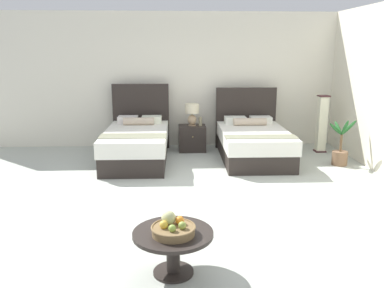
{
  "coord_description": "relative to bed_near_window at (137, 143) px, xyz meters",
  "views": [
    {
      "loc": [
        -0.46,
        -5.6,
        2.09
      ],
      "look_at": [
        -0.14,
        0.56,
        0.64
      ],
      "focal_mm": 37.71,
      "sensor_mm": 36.0,
      "label": 1
    }
  ],
  "objects": [
    {
      "name": "wall_back",
      "position": [
        1.12,
        1.3,
        1.09
      ],
      "size": [
        9.92,
        0.12,
        2.87
      ],
      "primitive_type": "cube",
      "color": "silver",
      "rests_on": "ground"
    },
    {
      "name": "coffee_table",
      "position": [
        0.67,
        -4.06,
        -0.03
      ],
      "size": [
        0.76,
        0.76,
        0.43
      ],
      "color": "#29231F",
      "rests_on": "ground"
    },
    {
      "name": "nightstand",
      "position": [
        1.1,
        0.73,
        -0.08
      ],
      "size": [
        0.56,
        0.49,
        0.53
      ],
      "color": "#29231F",
      "rests_on": "ground"
    },
    {
      "name": "bed_near_corner",
      "position": [
        2.24,
        -0.0,
        -0.01
      ],
      "size": [
        1.31,
        2.09,
        1.3
      ],
      "color": "#29231F",
      "rests_on": "ground"
    },
    {
      "name": "floor_lamp_corner",
      "position": [
        3.77,
        0.5,
        0.24
      ],
      "size": [
        0.22,
        0.22,
        1.18
      ],
      "color": "#412125",
      "rests_on": "ground"
    },
    {
      "name": "table_lamp",
      "position": [
        1.1,
        0.75,
        0.47
      ],
      "size": [
        0.29,
        0.29,
        0.46
      ],
      "color": "tan",
      "rests_on": "nightstand"
    },
    {
      "name": "vase",
      "position": [
        1.26,
        0.69,
        0.29
      ],
      "size": [
        0.07,
        0.07,
        0.19
      ],
      "color": "gray",
      "rests_on": "nightstand"
    },
    {
      "name": "loose_apple",
      "position": [
        0.6,
        -3.8,
        0.12
      ],
      "size": [
        0.08,
        0.08,
        0.08
      ],
      "color": "red",
      "rests_on": "coffee_table"
    },
    {
      "name": "bed_near_window",
      "position": [
        0.0,
        0.0,
        0.0
      ],
      "size": [
        1.21,
        2.21,
        1.38
      ],
      "color": "#29231F",
      "rests_on": "ground"
    },
    {
      "name": "potted_palm",
      "position": [
        3.77,
        -0.5,
        -0.1
      ],
      "size": [
        0.56,
        0.57,
        0.9
      ],
      "color": "brown",
      "rests_on": "ground"
    },
    {
      "name": "ground_plane",
      "position": [
        1.12,
        -1.94,
        -0.35
      ],
      "size": [
        9.92,
        10.08,
        0.02
      ],
      "primitive_type": "cube",
      "color": "#AFB5AA"
    },
    {
      "name": "fruit_bowl",
      "position": [
        0.67,
        -4.1,
        0.15
      ],
      "size": [
        0.42,
        0.42,
        0.2
      ],
      "color": "olive",
      "rests_on": "coffee_table"
    }
  ]
}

